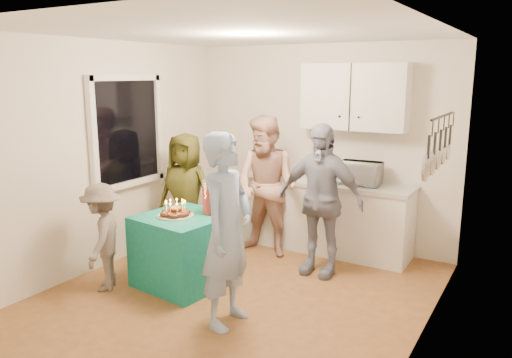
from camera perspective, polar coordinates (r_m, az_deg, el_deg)
The scene contains 19 objects.
floor at distance 5.27m, azimuth -1.99°, elevation -13.02°, with size 4.00×4.00×0.00m, color brown.
ceiling at distance 4.79m, azimuth -2.22°, elevation 16.44°, with size 4.00×4.00×0.00m, color white.
back_wall at distance 6.62m, azimuth 7.31°, elevation 3.81°, with size 3.60×3.60×0.00m, color silver.
left_wall at distance 6.02m, azimuth -16.70°, elevation 2.61°, with size 4.00×4.00×0.00m, color silver.
right_wall at distance 4.20m, azimuth 19.07°, elevation -1.43°, with size 4.00×4.00×0.00m, color silver.
window_night at distance 6.17m, azimuth -14.60°, elevation 5.29°, with size 0.04×1.00×1.20m, color black.
counter at distance 6.45m, azimuth 7.68°, elevation -4.32°, with size 2.20×0.58×0.86m, color white.
countertop at distance 6.34m, azimuth 7.79°, elevation -0.37°, with size 2.24×0.62×0.05m, color beige.
upper_cabinet at distance 6.23m, azimuth 11.18°, elevation 9.20°, with size 1.30×0.30×0.80m, color white.
pot_rack at distance 4.84m, azimuth 20.09°, elevation 3.81°, with size 0.12×1.00×0.60m, color black.
microwave at distance 6.15m, azimuth 11.80°, elevation 0.65°, with size 0.49×0.34×0.27m, color white.
party_table at distance 5.44m, azimuth -8.22°, elevation -8.01°, with size 0.85×0.85×0.76m, color #127866.
donut_cake at distance 5.28m, azimuth -9.20°, elevation -3.29°, with size 0.38×0.38×0.18m, color #381C0C, non-canonical shape.
punch_jar at distance 5.32m, azimuth -4.98°, elevation -2.17°, with size 0.22×0.22×0.34m, color #AD0D11.
man_birthday at distance 4.41m, azimuth -3.32°, elevation -5.93°, with size 0.64×0.42×1.74m, color #93ADD6.
woman_back_left at distance 6.28m, azimuth -8.02°, elevation -1.68°, with size 0.74×0.48×1.52m, color #65661D.
woman_back_center at distance 6.12m, azimuth 1.26°, elevation -0.86°, with size 0.85×0.66×1.74m, color tan.
woman_back_right at distance 5.58m, azimuth 7.32°, elevation -2.36°, with size 1.00×0.42×1.71m, color #101535.
child_near_left at distance 5.44m, azimuth -17.15°, elevation -6.36°, with size 0.73×0.42×1.13m, color #5C504A.
Camera 1 is at (2.58, -4.02, 2.22)m, focal length 35.00 mm.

